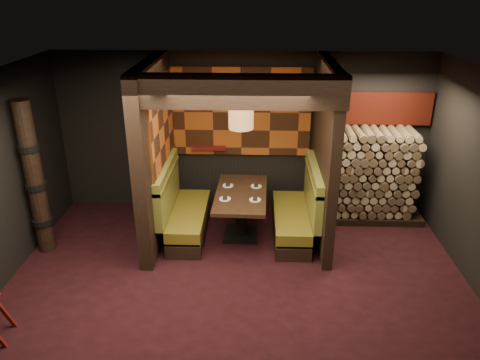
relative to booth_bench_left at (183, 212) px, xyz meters
name	(u,v)px	position (x,y,z in m)	size (l,w,h in m)	color
floor	(237,297)	(0.96, -1.65, -0.41)	(6.50, 5.50, 0.02)	black
ceiling	(236,85)	(0.96, -1.65, 2.46)	(6.50, 5.50, 0.02)	black
wall_back	(243,133)	(0.96, 1.11, 1.02)	(6.50, 0.02, 2.85)	black
partition_left	(155,154)	(-0.39, 0.00, 1.02)	(0.20, 2.20, 2.85)	black
partition_right	(324,155)	(2.26, 0.05, 1.02)	(0.15, 2.10, 2.85)	black
header_beam	(236,92)	(0.94, -0.95, 2.23)	(2.85, 0.18, 0.44)	black
tapa_back_panel	(241,112)	(0.94, 1.06, 1.42)	(2.40, 0.06, 1.55)	#AA4E19
tapa_side_panel	(163,124)	(-0.27, 0.17, 1.45)	(0.04, 1.85, 1.45)	#AA4E19
lacquer_shelf	(209,148)	(0.36, 1.00, 0.78)	(0.60, 0.12, 0.07)	maroon
booth_bench_left	(183,212)	(0.00, 0.00, 0.00)	(0.68, 1.60, 1.14)	black
booth_bench_right	(298,214)	(1.89, 0.00, 0.00)	(0.68, 1.60, 1.14)	black
dining_table	(241,206)	(0.97, -0.03, 0.15)	(0.85, 1.52, 0.79)	black
place_settings	(241,192)	(0.97, -0.03, 0.40)	(0.66, 0.71, 0.03)	white
pendant_lamp	(241,114)	(0.97, -0.08, 1.71)	(0.37, 0.37, 0.97)	#9B673A
totem_column	(35,180)	(-2.09, -0.55, 0.79)	(0.31, 0.31, 2.40)	black
firewood_stack	(374,175)	(3.25, 0.70, 0.42)	(1.73, 0.70, 1.64)	black
mosaic_header	(377,108)	(3.25, 1.03, 1.52)	(1.83, 0.10, 0.56)	maroon
bay_front_post	(328,149)	(2.35, 0.31, 1.02)	(0.08, 0.08, 2.85)	black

